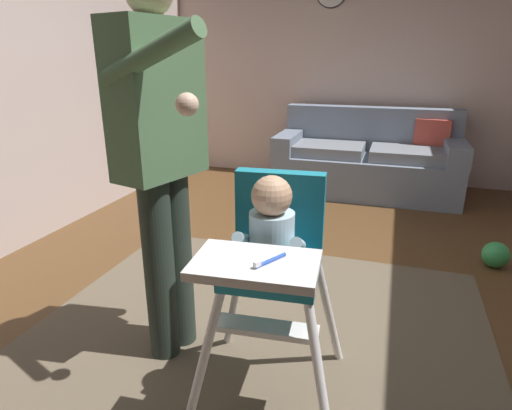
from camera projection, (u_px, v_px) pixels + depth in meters
ground at (277, 304)px, 2.62m from camera, size 5.65×7.33×0.10m
wall_far at (348, 66)px, 4.79m from camera, size 4.85×0.06×2.55m
wall_left at (11, 71)px, 3.05m from camera, size 0.06×6.33×2.55m
area_rug at (244, 358)px, 2.06m from camera, size 2.33×2.49×0.01m
couch at (368, 161)px, 4.53m from camera, size 1.85×0.86×0.86m
high_chair at (272, 248)px, 1.65m from camera, size 0.66×0.76×0.98m
adult_standing at (162, 156)px, 1.85m from camera, size 0.50×0.58×1.70m
toy_ball at (496, 255)px, 2.94m from camera, size 0.18×0.18×0.18m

